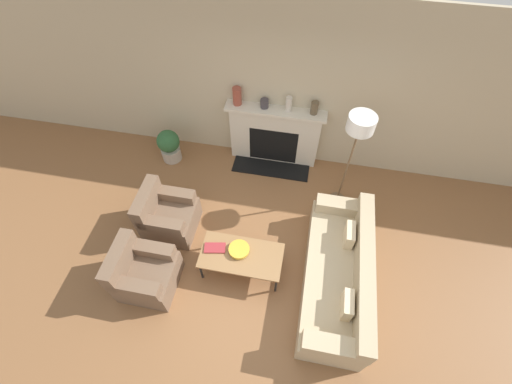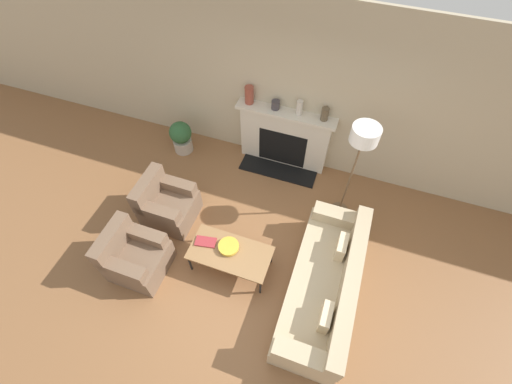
% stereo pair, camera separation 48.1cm
% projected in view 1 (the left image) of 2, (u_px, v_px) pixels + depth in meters
% --- Properties ---
extents(ground_plane, '(18.00, 18.00, 0.00)m').
position_uv_depth(ground_plane, '(258.00, 278.00, 4.98)').
color(ground_plane, brown).
extents(wall_back, '(18.00, 0.06, 2.90)m').
position_uv_depth(wall_back, '(288.00, 89.00, 5.31)').
color(wall_back, '#BCAD8E').
rests_on(wall_back, ground_plane).
extents(fireplace, '(1.65, 0.59, 1.15)m').
position_uv_depth(fireplace, '(274.00, 136.00, 5.95)').
color(fireplace, beige).
rests_on(fireplace, ground_plane).
extents(couch, '(0.83, 2.21, 0.79)m').
position_uv_depth(couch, '(339.00, 275.00, 4.69)').
color(couch, tan).
rests_on(couch, ground_plane).
extents(armchair_near, '(0.76, 0.73, 0.82)m').
position_uv_depth(armchair_near, '(144.00, 273.00, 4.69)').
color(armchair_near, brown).
rests_on(armchair_near, ground_plane).
extents(armchair_far, '(0.76, 0.73, 0.82)m').
position_uv_depth(armchair_far, '(167.00, 216.00, 5.25)').
color(armchair_far, brown).
rests_on(armchair_far, ground_plane).
extents(coffee_table, '(1.15, 0.58, 0.42)m').
position_uv_depth(coffee_table, '(241.00, 256.00, 4.77)').
color(coffee_table, olive).
rests_on(coffee_table, ground_plane).
extents(bowl, '(0.29, 0.29, 0.06)m').
position_uv_depth(bowl, '(239.00, 249.00, 4.75)').
color(bowl, gold).
rests_on(bowl, coffee_table).
extents(book, '(0.32, 0.21, 0.02)m').
position_uv_depth(book, '(215.00, 248.00, 4.80)').
color(book, '#9E2D33').
rests_on(book, coffee_table).
extents(floor_lamp, '(0.38, 0.38, 1.83)m').
position_uv_depth(floor_lamp, '(359.00, 132.00, 4.57)').
color(floor_lamp, brown).
rests_on(floor_lamp, ground_plane).
extents(mantel_vase_left, '(0.14, 0.14, 0.30)m').
position_uv_depth(mantel_vase_left, '(237.00, 96.00, 5.44)').
color(mantel_vase_left, brown).
rests_on(mantel_vase_left, fireplace).
extents(mantel_vase_center_left, '(0.13, 0.13, 0.15)m').
position_uv_depth(mantel_vase_center_left, '(264.00, 103.00, 5.45)').
color(mantel_vase_center_left, '#3D383D').
rests_on(mantel_vase_center_left, fireplace).
extents(mantel_vase_center_right, '(0.10, 0.10, 0.25)m').
position_uv_depth(mantel_vase_center_right, '(289.00, 104.00, 5.37)').
color(mantel_vase_center_right, beige).
rests_on(mantel_vase_center_right, fireplace).
extents(mantel_vase_right, '(0.12, 0.12, 0.22)m').
position_uv_depth(mantel_vase_right, '(314.00, 108.00, 5.34)').
color(mantel_vase_right, brown).
rests_on(mantel_vase_right, fireplace).
extents(potted_plant, '(0.40, 0.40, 0.64)m').
position_uv_depth(potted_plant, '(169.00, 145.00, 6.13)').
color(potted_plant, '#B2A899').
rests_on(potted_plant, ground_plane).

